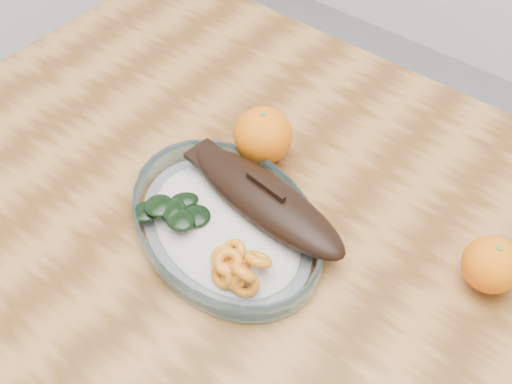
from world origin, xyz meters
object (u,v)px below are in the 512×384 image
(orange_left, at_px, (263,135))
(dining_table, at_px, (297,304))
(plated_meal, at_px, (228,221))
(orange_right, at_px, (491,265))

(orange_left, bearing_deg, dining_table, -37.06)
(plated_meal, bearing_deg, orange_left, 127.53)
(plated_meal, distance_m, orange_right, 0.31)
(dining_table, bearing_deg, orange_right, 29.94)
(orange_right, bearing_deg, dining_table, -150.06)
(dining_table, height_order, plated_meal, plated_meal)
(dining_table, xyz_separation_m, plated_meal, (-0.10, -0.02, 0.12))
(orange_left, distance_m, orange_right, 0.33)
(plated_meal, height_order, orange_right, plated_meal)
(dining_table, relative_size, orange_left, 15.32)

